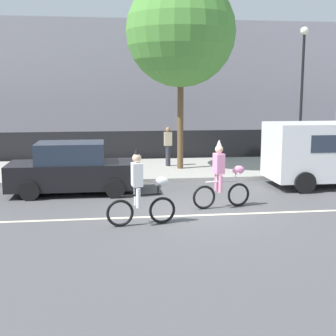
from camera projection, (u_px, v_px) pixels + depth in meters
The scene contains 11 objects.
ground_plane at pixel (196, 211), 12.82m from camera, with size 80.00×80.00×0.00m, color #4C4C4F.
road_centre_line at pixel (199, 215), 12.33m from camera, with size 36.00×0.14×0.01m, color beige.
sidewalk_curb at pixel (166, 169), 19.16m from camera, with size 60.00×5.00×0.15m, color #9E9B93.
fence_line at pixel (158, 146), 21.90m from camera, with size 40.00×0.08×1.40m, color black.
building_backdrop at pixel (97, 86), 29.46m from camera, with size 28.00×8.00×7.13m, color #99939E.
parade_cyclist_zebra at pixel (142, 191), 11.31m from camera, with size 1.71×0.51×1.92m.
parade_cyclist_pink at pixel (222, 178), 13.01m from camera, with size 1.70×0.53×1.92m.
parked_car_black at pixel (73, 169), 14.87m from camera, with size 4.10×1.92×1.64m.
street_lamp_post at pixel (303, 74), 20.74m from camera, with size 0.36×0.36×5.86m.
street_tree_near_lamp at pixel (181, 32), 18.00m from camera, with size 4.24×4.24×7.46m.
pedestrian_onlooker at pixel (168, 145), 19.35m from camera, with size 0.32×0.20×1.62m.
Camera 1 is at (-2.38, -12.25, 3.25)m, focal length 50.00 mm.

